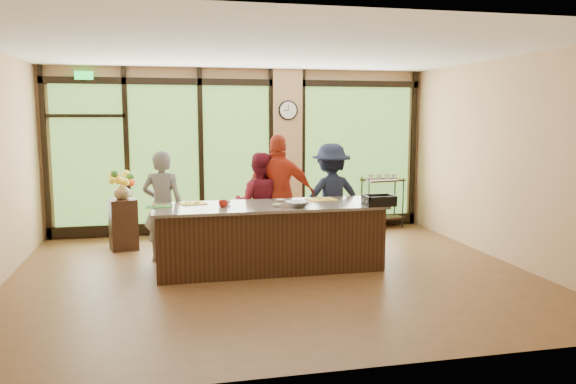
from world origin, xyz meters
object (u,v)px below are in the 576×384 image
roasting_pan (379,203)px  flower_stand (123,224)px  island_base (269,238)px  cook_right (331,198)px  bar_cart (382,195)px  cook_left (163,206)px

roasting_pan → flower_stand: 4.15m
island_base → cook_right: size_ratio=1.80×
island_base → flower_stand: island_base is taller
roasting_pan → bar_cart: 3.12m
flower_stand → bar_cart: bar_cart is taller
cook_left → cook_right: size_ratio=0.96×
island_base → flower_stand: bearing=141.7°
roasting_pan → bar_cart: bar_cart is taller
island_base → roasting_pan: (1.48, -0.41, 0.52)m
island_base → cook_right: bearing=35.8°
cook_right → island_base: bearing=32.1°
cook_right → roasting_pan: bearing=100.3°
bar_cart → cook_right: bearing=-142.3°
flower_stand → cook_right: bearing=-26.9°
flower_stand → bar_cart: (4.77, 0.80, 0.21)m
roasting_pan → cook_left: bearing=159.9°
roasting_pan → flower_stand: bearing=151.4°
island_base → roasting_pan: bearing=-15.4°
cook_left → cook_right: 2.62m
cook_left → cook_right: cook_right is taller
flower_stand → bar_cart: 4.84m
island_base → bar_cart: 3.64m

